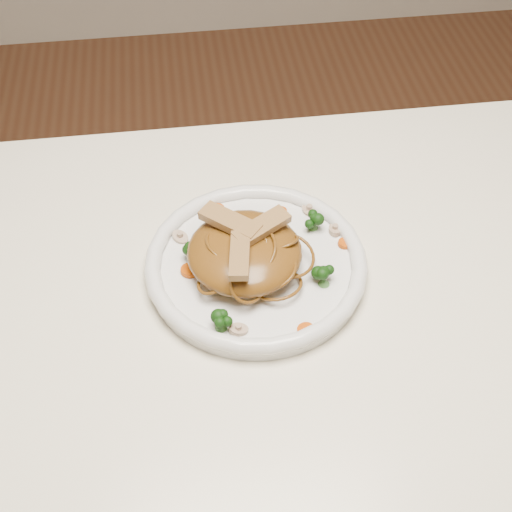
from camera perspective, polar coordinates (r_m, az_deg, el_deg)
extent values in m
cube|color=white|center=(0.82, 2.01, -7.16)|extent=(1.20, 0.80, 0.04)
cylinder|color=white|center=(0.85, 0.00, -1.00)|extent=(0.34, 0.34, 0.02)
ellipsoid|color=brown|center=(0.82, -0.95, 0.33)|extent=(0.17, 0.17, 0.04)
cube|color=#A8834F|center=(0.81, 0.46, 2.40)|extent=(0.08, 0.06, 0.01)
cube|color=#A8834F|center=(0.82, -2.14, 2.83)|extent=(0.07, 0.07, 0.01)
cube|color=#A8834F|center=(0.78, -1.34, 0.06)|extent=(0.03, 0.07, 0.01)
cylinder|color=#B34506|center=(0.90, 2.04, 3.63)|extent=(0.02, 0.02, 0.00)
cylinder|color=#B34506|center=(0.84, -5.46, -1.19)|extent=(0.02, 0.02, 0.00)
cylinder|color=#B34506|center=(0.87, 7.31, 1.03)|extent=(0.02, 0.02, 0.00)
cylinder|color=#B34506|center=(0.91, -3.23, 3.77)|extent=(0.03, 0.03, 0.00)
cylinder|color=#B34506|center=(0.78, 4.13, -6.10)|extent=(0.03, 0.03, 0.00)
cylinder|color=beige|center=(0.78, -1.45, -6.07)|extent=(0.02, 0.02, 0.01)
cylinder|color=beige|center=(0.89, 6.52, 2.17)|extent=(0.03, 0.03, 0.01)
cylinder|color=beige|center=(0.88, -6.24, 1.54)|extent=(0.03, 0.03, 0.01)
cylinder|color=beige|center=(0.91, 4.40, 3.80)|extent=(0.03, 0.03, 0.01)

